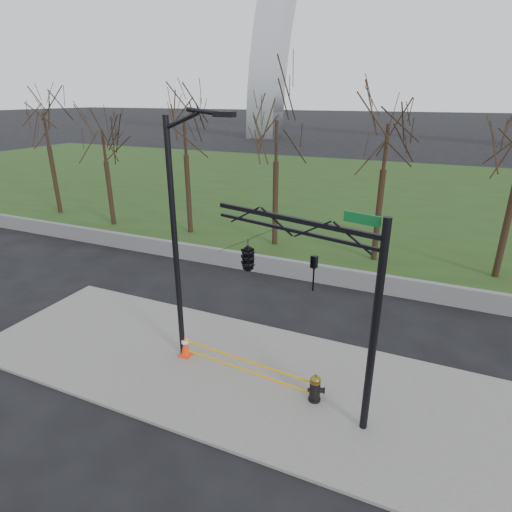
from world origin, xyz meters
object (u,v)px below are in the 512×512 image
at_px(fire_hydrant, 315,388).
at_px(street_light, 180,229).
at_px(traffic_cone, 185,345).
at_px(traffic_signal_mast, 269,261).

relative_size(fire_hydrant, street_light, 0.11).
xyz_separation_m(fire_hydrant, traffic_cone, (-4.73, 0.40, -0.03)).
xyz_separation_m(fire_hydrant, street_light, (-4.62, 0.39, 4.18)).
bearing_deg(fire_hydrant, traffic_cone, 161.06).
relative_size(street_light, traffic_signal_mast, 1.37).
relative_size(fire_hydrant, traffic_cone, 1.16).
bearing_deg(traffic_cone, fire_hydrant, -4.88).
bearing_deg(street_light, traffic_cone, -180.00).
xyz_separation_m(fire_hydrant, traffic_signal_mast, (-1.64, 0.32, 3.63)).
xyz_separation_m(street_light, traffic_signal_mast, (2.99, -0.07, -0.55)).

